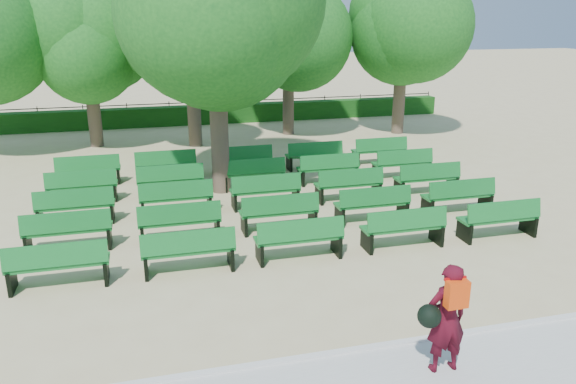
% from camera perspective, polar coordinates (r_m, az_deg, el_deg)
% --- Properties ---
extents(ground, '(120.00, 120.00, 0.00)m').
position_cam_1_polar(ground, '(14.76, -4.68, -3.21)').
color(ground, tan).
extents(curb, '(30.00, 0.12, 0.10)m').
position_cam_1_polar(curb, '(9.31, 2.45, -16.46)').
color(curb, silver).
rests_on(curb, ground).
extents(hedge, '(26.00, 0.70, 0.90)m').
position_cam_1_polar(hedge, '(28.10, -9.83, 7.70)').
color(hedge, '#164C14').
rests_on(hedge, ground).
extents(fence, '(26.00, 0.10, 1.02)m').
position_cam_1_polar(fence, '(28.57, -9.86, 6.95)').
color(fence, black).
rests_on(fence, ground).
extents(tree_line, '(21.80, 6.80, 7.04)m').
position_cam_1_polar(tree_line, '(24.28, -8.89, 5.08)').
color(tree_line, '#1E691F').
rests_on(tree_line, ground).
extents(bench_array, '(1.97, 0.64, 1.24)m').
position_cam_1_polar(bench_array, '(15.93, -2.33, -1.17)').
color(bench_array, '#136D28').
rests_on(bench_array, ground).
extents(tree_among, '(5.49, 5.49, 7.33)m').
position_cam_1_polar(tree_among, '(16.64, -7.38, 16.16)').
color(tree_among, brown).
rests_on(tree_among, ground).
extents(person, '(0.83, 0.50, 1.76)m').
position_cam_1_polar(person, '(8.85, 15.73, -12.13)').
color(person, '#430916').
rests_on(person, ground).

